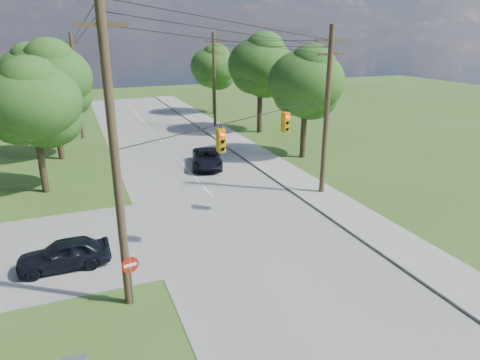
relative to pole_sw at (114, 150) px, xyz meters
name	(u,v)px	position (x,y,z in m)	size (l,w,h in m)	color
ground	(241,283)	(4.60, -0.40, -6.23)	(140.00, 140.00, 0.00)	#37541C
main_road	(241,228)	(6.60, 4.60, -6.21)	(10.00, 100.00, 0.03)	gray
sidewalk_east	(345,209)	(13.30, 4.60, -6.17)	(2.60, 100.00, 0.12)	#A4A199
pole_sw	(114,150)	(0.00, 0.00, 0.00)	(2.00, 0.32, 12.00)	#4B3727
pole_ne	(327,110)	(13.50, 7.60, -0.76)	(2.00, 0.32, 10.50)	#4B3727
pole_north_e	(214,80)	(13.50, 29.60, -1.10)	(2.00, 0.32, 10.00)	#4B3727
pole_north_w	(77,86)	(-0.40, 29.60, -1.10)	(2.00, 0.32, 10.00)	#4B3727
power_lines	(193,48)	(6.10, 11.14, 2.93)	(13.93, 29.62, 4.93)	black
traffic_signals	(256,130)	(7.15, 4.03, -0.73)	(4.91, 3.27, 1.05)	#E5A20D
tree_w_near	(32,102)	(-3.40, 14.60, -0.30)	(6.00, 6.00, 8.40)	#423321
tree_w_mid	(51,78)	(-2.40, 22.60, 0.35)	(6.40, 6.40, 9.22)	#423321
tree_w_far	(31,73)	(-4.40, 32.60, 0.02)	(6.00, 6.00, 8.73)	#423321
tree_e_near	(306,82)	(16.60, 15.60, 0.02)	(6.20, 6.20, 8.81)	#423321
tree_e_mid	(260,65)	(17.10, 25.60, 0.68)	(6.60, 6.60, 9.64)	#423321
tree_e_far	(214,67)	(16.10, 37.60, -0.31)	(5.80, 5.80, 8.32)	#423321
car_cross_dark	(64,254)	(-2.29, 3.72, -5.52)	(1.60, 3.97, 1.35)	black
car_main_north	(207,158)	(8.23, 15.87, -5.52)	(2.27, 4.91, 1.37)	black
do_not_enter_sign	(131,269)	(0.15, -0.12, -4.71)	(0.68, 0.18, 2.05)	gray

